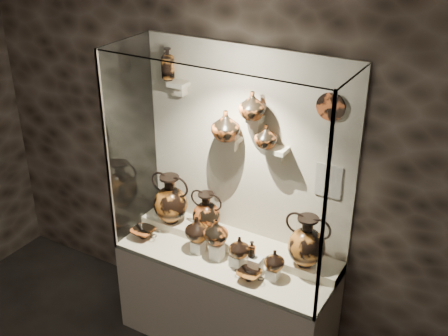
# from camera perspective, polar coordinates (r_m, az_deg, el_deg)

# --- Properties ---
(wall_back) EXTENTS (5.00, 0.02, 3.20)m
(wall_back) POSITION_cam_1_polar(r_m,az_deg,el_deg) (4.20, 2.42, 1.80)
(wall_back) COLOR black
(wall_back) RESTS_ON ground
(plinth) EXTENTS (1.70, 0.60, 0.80)m
(plinth) POSITION_cam_1_polar(r_m,az_deg,el_deg) (4.61, 0.21, -13.34)
(plinth) COLOR #C1B69B
(plinth) RESTS_ON floor
(front_tier) EXTENTS (1.68, 0.58, 0.03)m
(front_tier) POSITION_cam_1_polar(r_m,az_deg,el_deg) (4.36, 0.22, -9.16)
(front_tier) COLOR beige
(front_tier) RESTS_ON plinth
(rear_tier) EXTENTS (1.70, 0.25, 0.10)m
(rear_tier) POSITION_cam_1_polar(r_m,az_deg,el_deg) (4.46, 1.35, -7.65)
(rear_tier) COLOR beige
(rear_tier) RESTS_ON plinth
(back_panel) EXTENTS (1.70, 0.03, 1.60)m
(back_panel) POSITION_cam_1_polar(r_m,az_deg,el_deg) (4.20, 2.39, 1.78)
(back_panel) COLOR #C1B69B
(back_panel) RESTS_ON plinth
(glass_front) EXTENTS (1.70, 0.01, 1.60)m
(glass_front) POSITION_cam_1_polar(r_m,az_deg,el_deg) (3.72, -2.04, -1.66)
(glass_front) COLOR white
(glass_front) RESTS_ON plinth
(glass_left) EXTENTS (0.01, 0.60, 1.60)m
(glass_left) POSITION_cam_1_polar(r_m,az_deg,el_deg) (4.39, -9.38, 2.60)
(glass_left) COLOR white
(glass_left) RESTS_ON plinth
(glass_right) EXTENTS (0.01, 0.60, 1.60)m
(glass_right) POSITION_cam_1_polar(r_m,az_deg,el_deg) (3.65, 11.83, -2.89)
(glass_right) COLOR white
(glass_right) RESTS_ON plinth
(glass_top) EXTENTS (1.70, 0.60, 0.01)m
(glass_top) POSITION_cam_1_polar(r_m,az_deg,el_deg) (3.66, 0.26, 11.32)
(glass_top) COLOR white
(glass_top) RESTS_ON back_panel
(frame_post_left) EXTENTS (0.02, 0.02, 1.60)m
(frame_post_left) POSITION_cam_1_polar(r_m,az_deg,el_deg) (4.19, -11.78, 1.16)
(frame_post_left) COLOR gray
(frame_post_left) RESTS_ON plinth
(frame_post_right) EXTENTS (0.02, 0.02, 1.60)m
(frame_post_right) POSITION_cam_1_polar(r_m,az_deg,el_deg) (3.41, 10.10, -4.97)
(frame_post_right) COLOR gray
(frame_post_right) RESTS_ON plinth
(pedestal_a) EXTENTS (0.09, 0.09, 0.10)m
(pedestal_a) POSITION_cam_1_polar(r_m,az_deg,el_deg) (4.38, -2.63, -7.94)
(pedestal_a) COLOR silver
(pedestal_a) RESTS_ON front_tier
(pedestal_b) EXTENTS (0.09, 0.09, 0.13)m
(pedestal_b) POSITION_cam_1_polar(r_m,az_deg,el_deg) (4.29, -0.70, -8.44)
(pedestal_b) COLOR silver
(pedestal_b) RESTS_ON front_tier
(pedestal_c) EXTENTS (0.09, 0.09, 0.09)m
(pedestal_c) POSITION_cam_1_polar(r_m,az_deg,el_deg) (4.24, 1.30, -9.32)
(pedestal_c) COLOR silver
(pedestal_c) RESTS_ON front_tier
(pedestal_d) EXTENTS (0.09, 0.09, 0.12)m
(pedestal_d) POSITION_cam_1_polar(r_m,az_deg,el_deg) (4.17, 3.25, -9.80)
(pedestal_d) COLOR silver
(pedestal_d) RESTS_ON front_tier
(pedestal_e) EXTENTS (0.09, 0.09, 0.08)m
(pedestal_e) POSITION_cam_1_polar(r_m,az_deg,el_deg) (4.13, 5.00, -10.58)
(pedestal_e) COLOR silver
(pedestal_e) RESTS_ON front_tier
(bracket_ul) EXTENTS (0.14, 0.12, 0.04)m
(bracket_ul) POSITION_cam_1_polar(r_m,az_deg,el_deg) (4.24, -4.63, 8.51)
(bracket_ul) COLOR #C1B69B
(bracket_ul) RESTS_ON back_panel
(bracket_ca) EXTENTS (0.14, 0.12, 0.04)m
(bracket_ca) POSITION_cam_1_polar(r_m,az_deg,el_deg) (4.14, 0.70, 2.95)
(bracket_ca) COLOR #C1B69B
(bracket_ca) RESTS_ON back_panel
(bracket_cb) EXTENTS (0.10, 0.12, 0.04)m
(bracket_cb) POSITION_cam_1_polar(r_m,az_deg,el_deg) (3.97, 3.24, 5.00)
(bracket_cb) COLOR #C1B69B
(bracket_cb) RESTS_ON back_panel
(bracket_cc) EXTENTS (0.14, 0.12, 0.04)m
(bracket_cc) POSITION_cam_1_polar(r_m,az_deg,el_deg) (3.98, 5.47, 1.82)
(bracket_cc) COLOR #C1B69B
(bracket_cc) RESTS_ON back_panel
(amphora_left) EXTENTS (0.37, 0.37, 0.42)m
(amphora_left) POSITION_cam_1_polar(r_m,az_deg,el_deg) (4.56, -5.45, -3.14)
(amphora_left) COLOR #9F591E
(amphora_left) RESTS_ON rear_tier
(amphora_mid) EXTENTS (0.34, 0.34, 0.34)m
(amphora_mid) POSITION_cam_1_polar(r_m,az_deg,el_deg) (4.44, -1.78, -4.47)
(amphora_mid) COLOR #AA4E1E
(amphora_mid) RESTS_ON rear_tier
(amphora_right) EXTENTS (0.39, 0.39, 0.40)m
(amphora_right) POSITION_cam_1_polar(r_m,az_deg,el_deg) (4.08, 8.40, -7.34)
(amphora_right) COLOR #9F591E
(amphora_right) RESTS_ON rear_tier
(jug_a) EXTENTS (0.24, 0.24, 0.20)m
(jug_a) POSITION_cam_1_polar(r_m,az_deg,el_deg) (4.31, -2.75, -6.17)
(jug_a) COLOR #9F591E
(jug_a) RESTS_ON pedestal_a
(jug_b) EXTENTS (0.24, 0.24, 0.20)m
(jug_b) POSITION_cam_1_polar(r_m,az_deg,el_deg) (4.22, -0.80, -6.45)
(jug_b) COLOR #AA4E1E
(jug_b) RESTS_ON pedestal_b
(jug_c) EXTENTS (0.16, 0.16, 0.16)m
(jug_c) POSITION_cam_1_polar(r_m,az_deg,el_deg) (4.16, 1.59, -8.00)
(jug_c) COLOR #9F591E
(jug_c) RESTS_ON pedestal_c
(jug_e) EXTENTS (0.15, 0.15, 0.15)m
(jug_e) POSITION_cam_1_polar(r_m,az_deg,el_deg) (4.06, 5.17, -9.26)
(jug_e) COLOR #9F591E
(jug_e) RESTS_ON pedestal_e
(lekythos_small) EXTENTS (0.08, 0.08, 0.15)m
(lekythos_small) POSITION_cam_1_polar(r_m,az_deg,el_deg) (4.10, 2.86, -8.15)
(lekythos_small) COLOR #AA4E1E
(lekythos_small) RESTS_ON pedestal_d
(kylix_left) EXTENTS (0.25, 0.22, 0.10)m
(kylix_left) POSITION_cam_1_polar(r_m,az_deg,el_deg) (4.58, -8.19, -6.48)
(kylix_left) COLOR #AA4E1E
(kylix_left) RESTS_ON front_tier
(kylix_right) EXTENTS (0.27, 0.25, 0.09)m
(kylix_right) POSITION_cam_1_polar(r_m,az_deg,el_deg) (4.10, 2.60, -10.76)
(kylix_right) COLOR #9F591E
(kylix_right) RESTS_ON front_tier
(lekythos_tall) EXTENTS (0.11, 0.11, 0.27)m
(lekythos_tall) POSITION_cam_1_polar(r_m,az_deg,el_deg) (4.24, -5.72, 10.63)
(lekythos_tall) COLOR #9F591E
(lekythos_tall) RESTS_ON bracket_ul
(ovoid_vase_a) EXTENTS (0.25, 0.25, 0.22)m
(ovoid_vase_a) POSITION_cam_1_polar(r_m,az_deg,el_deg) (4.05, 0.19, 4.36)
(ovoid_vase_a) COLOR #AA4E1E
(ovoid_vase_a) RESTS_ON bracket_ca
(ovoid_vase_b) EXTENTS (0.20, 0.20, 0.20)m
(ovoid_vase_b) POSITION_cam_1_polar(r_m,az_deg,el_deg) (3.90, 2.90, 6.39)
(ovoid_vase_b) COLOR #AA4E1E
(ovoid_vase_b) RESTS_ON bracket_cb
(ovoid_vase_c) EXTENTS (0.18, 0.18, 0.17)m
(ovoid_vase_c) POSITION_cam_1_polar(r_m,az_deg,el_deg) (3.94, 4.30, 3.25)
(ovoid_vase_c) COLOR #AA4E1E
(ovoid_vase_c) RESTS_ON bracket_cc
(wall_plate) EXTENTS (0.19, 0.02, 0.19)m
(wall_plate) POSITION_cam_1_polar(r_m,az_deg,el_deg) (3.76, 10.75, 6.14)
(wall_plate) COLOR #AF4D22
(wall_plate) RESTS_ON back_panel
(info_placard) EXTENTS (0.19, 0.01, 0.25)m
(info_placard) POSITION_cam_1_polar(r_m,az_deg,el_deg) (3.98, 10.53, -1.29)
(info_placard) COLOR beige
(info_placard) RESTS_ON back_panel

